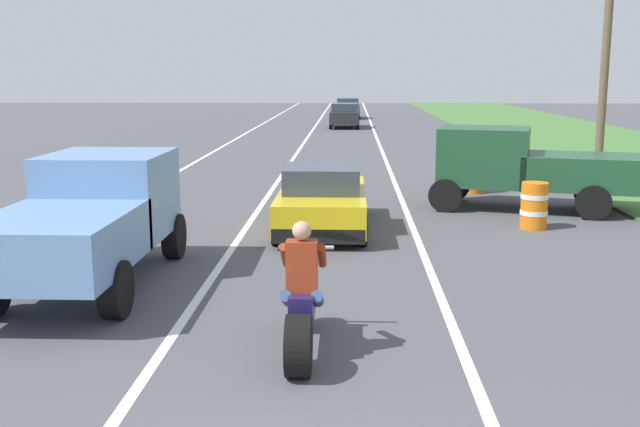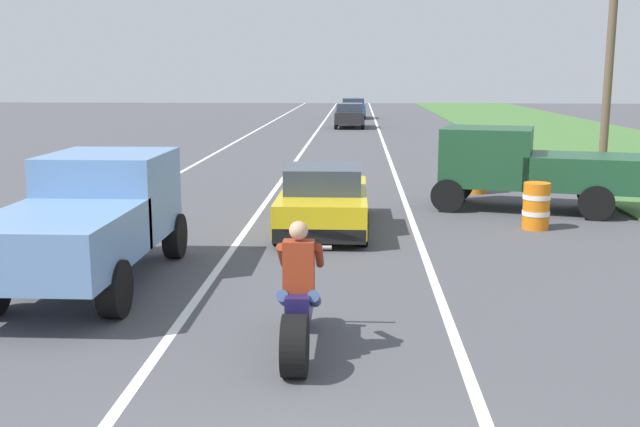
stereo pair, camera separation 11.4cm
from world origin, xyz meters
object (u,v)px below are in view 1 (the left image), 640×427
object	(u,v)px
motorcycle_with_rider	(302,307)
construction_barrel_nearest	(534,205)
pickup_truck_left_lane_light_blue	(91,215)
pickup_truck_right_shoulder_dark_green	(523,164)
construction_barrel_far	(459,158)
sports_car_yellow	(322,200)
distant_car_further_ahead	(348,108)
distant_car_far_ahead	(344,115)
construction_barrel_mid	(474,175)

from	to	relation	value
motorcycle_with_rider	construction_barrel_nearest	xyz separation A→B (m)	(4.48, 7.47, -0.09)
pickup_truck_left_lane_light_blue	construction_barrel_nearest	distance (m)	9.21
pickup_truck_right_shoulder_dark_green	motorcycle_with_rider	bearing A→B (deg)	-115.87
pickup_truck_right_shoulder_dark_green	construction_barrel_nearest	size ratio (longest dim) A/B	5.14
pickup_truck_right_shoulder_dark_green	construction_barrel_far	bearing A→B (deg)	94.72
motorcycle_with_rider	pickup_truck_right_shoulder_dark_green	xyz separation A→B (m)	(4.75, 9.79, 0.51)
sports_car_yellow	distant_car_further_ahead	distance (m)	39.97
sports_car_yellow	construction_barrel_nearest	bearing A→B (deg)	2.97
distant_car_far_ahead	pickup_truck_left_lane_light_blue	bearing A→B (deg)	-96.03
pickup_truck_left_lane_light_blue	construction_barrel_far	distance (m)	15.74
distant_car_further_ahead	distant_car_far_ahead	bearing A→B (deg)	-90.96
distant_car_further_ahead	motorcycle_with_rider	bearing A→B (deg)	-90.41
distant_car_further_ahead	construction_barrel_nearest	bearing A→B (deg)	-84.04
pickup_truck_left_lane_light_blue	distant_car_further_ahead	size ratio (longest dim) A/B	1.20
construction_barrel_nearest	distant_car_further_ahead	xyz separation A→B (m)	(-4.15, 39.74, 0.27)
construction_barrel_nearest	distant_car_further_ahead	bearing A→B (deg)	95.96
distant_car_far_ahead	distant_car_further_ahead	xyz separation A→B (m)	(0.16, 9.75, 0.00)
distant_car_far_ahead	construction_barrel_mid	bearing A→B (deg)	-81.36
construction_barrel_nearest	construction_barrel_mid	bearing A→B (deg)	95.80
pickup_truck_left_lane_light_blue	pickup_truck_right_shoulder_dark_green	world-z (taller)	same
sports_car_yellow	distant_car_further_ahead	world-z (taller)	distant_car_further_ahead
sports_car_yellow	pickup_truck_left_lane_light_blue	xyz separation A→B (m)	(-3.44, -4.35, 0.48)
sports_car_yellow	construction_barrel_mid	xyz separation A→B (m)	(4.03, 5.06, -0.13)
sports_car_yellow	pickup_truck_right_shoulder_dark_green	xyz separation A→B (m)	(4.78, 2.55, 0.48)
construction_barrel_mid	distant_car_far_ahead	xyz separation A→B (m)	(-3.82, 25.16, 0.27)
sports_car_yellow	construction_barrel_nearest	distance (m)	4.53
motorcycle_with_rider	distant_car_far_ahead	distance (m)	37.47
motorcycle_with_rider	distant_car_far_ahead	world-z (taller)	motorcycle_with_rider
distant_car_far_ahead	sports_car_yellow	bearing A→B (deg)	-90.39
sports_car_yellow	construction_barrel_nearest	size ratio (longest dim) A/B	4.30
construction_barrel_nearest	construction_barrel_far	size ratio (longest dim) A/B	1.00
distant_car_further_ahead	pickup_truck_right_shoulder_dark_green	bearing A→B (deg)	-83.28
sports_car_yellow	construction_barrel_nearest	world-z (taller)	sports_car_yellow
pickup_truck_left_lane_light_blue	construction_barrel_nearest	bearing A→B (deg)	29.95
pickup_truck_right_shoulder_dark_green	distant_car_further_ahead	world-z (taller)	pickup_truck_right_shoulder_dark_green
construction_barrel_nearest	construction_barrel_mid	size ratio (longest dim) A/B	1.00
motorcycle_with_rider	sports_car_yellow	xyz separation A→B (m)	(-0.04, 7.24, 0.04)
construction_barrel_far	distant_car_further_ahead	distance (m)	30.83
construction_barrel_far	distant_car_far_ahead	bearing A→B (deg)	100.89
distant_car_far_ahead	construction_barrel_far	bearing A→B (deg)	-79.11
pickup_truck_left_lane_light_blue	construction_barrel_mid	xyz separation A→B (m)	(7.48, 9.42, -0.60)
construction_barrel_mid	construction_barrel_far	world-z (taller)	same
construction_barrel_nearest	distant_car_further_ahead	size ratio (longest dim) A/B	0.25
pickup_truck_left_lane_light_blue	pickup_truck_right_shoulder_dark_green	bearing A→B (deg)	40.01
motorcycle_with_rider	construction_barrel_far	world-z (taller)	motorcycle_with_rider
construction_barrel_mid	pickup_truck_left_lane_light_blue	bearing A→B (deg)	-128.44
motorcycle_with_rider	distant_car_further_ahead	size ratio (longest dim) A/B	0.55
sports_car_yellow	construction_barrel_nearest	xyz separation A→B (m)	(4.52, 0.23, -0.13)
construction_barrel_far	sports_car_yellow	bearing A→B (deg)	-114.20
pickup_truck_right_shoulder_dark_green	distant_car_far_ahead	bearing A→B (deg)	99.39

